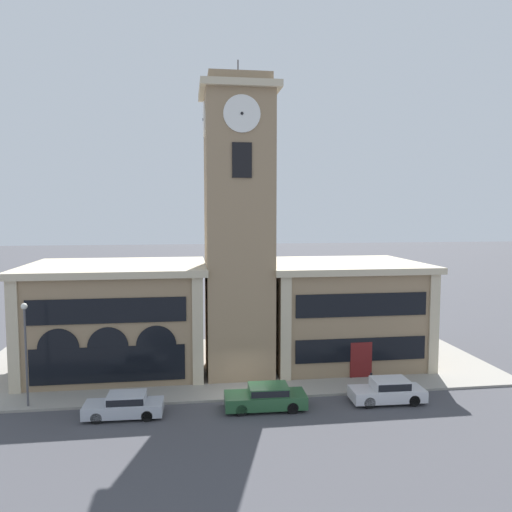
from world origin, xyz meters
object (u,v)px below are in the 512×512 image
(parked_car_mid, at_px, (266,397))
(parked_car_far, at_px, (388,390))
(bollard, at_px, (371,381))
(street_lamp, at_px, (25,339))
(parked_car_near, at_px, (125,405))

(parked_car_mid, distance_m, parked_car_far, 7.32)
(parked_car_mid, relative_size, parked_car_far, 1.07)
(bollard, bearing_deg, street_lamp, 179.70)
(parked_car_far, bearing_deg, parked_car_near, 1.51)
(bollard, bearing_deg, parked_car_near, -172.85)
(street_lamp, bearing_deg, parked_car_far, -5.40)
(parked_car_near, xyz_separation_m, street_lamp, (-5.66, 1.97, 3.38))
(parked_car_near, relative_size, street_lamp, 0.72)
(parked_car_mid, height_order, street_lamp, street_lamp)
(parked_car_mid, relative_size, bollard, 4.42)
(parked_car_near, distance_m, bollard, 15.00)
(parked_car_far, distance_m, street_lamp, 21.22)
(parked_car_mid, xyz_separation_m, parked_car_far, (7.32, -0.00, 0.01))
(street_lamp, bearing_deg, bollard, -0.30)
(parked_car_far, xyz_separation_m, street_lamp, (-20.87, 1.97, 3.32))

